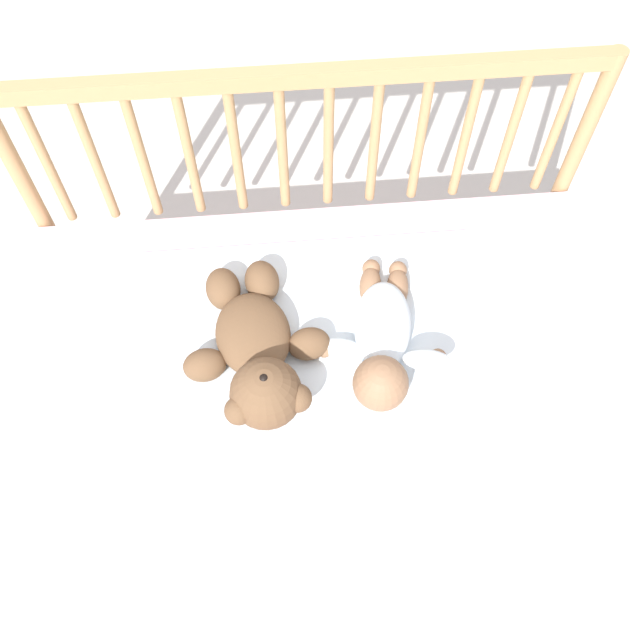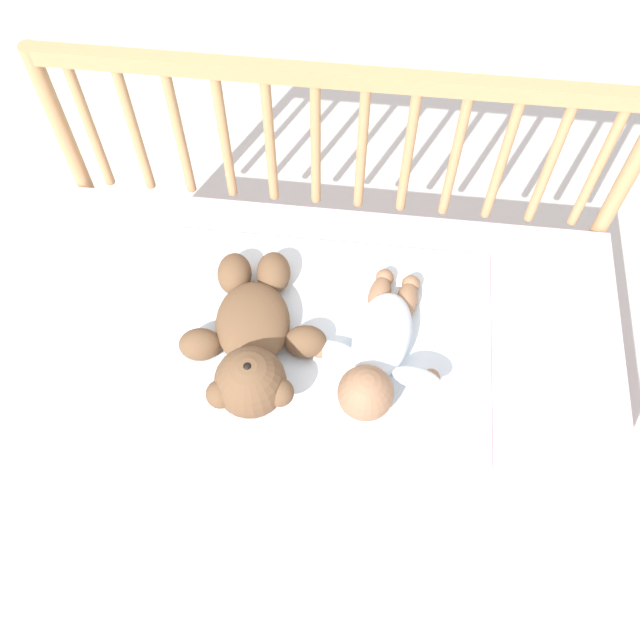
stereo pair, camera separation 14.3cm
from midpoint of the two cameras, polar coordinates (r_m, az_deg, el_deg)
The scene contains 6 objects.
ground_plane at distance 1.86m, azimuth -2.22°, elevation -7.58°, with size 12.00×12.00×0.00m, color silver.
crib_mattress at distance 1.67m, azimuth -2.46°, elevation -4.78°, with size 1.25×0.66×0.42m.
crib_rail at distance 1.58m, azimuth -3.81°, elevation 12.75°, with size 1.25×0.04×0.80m.
blanket at distance 1.48m, azimuth -3.39°, elevation -1.75°, with size 0.74×0.50×0.01m.
teddy_bear at distance 1.41m, azimuth -7.92°, elevation -2.96°, with size 0.30×0.40×0.14m.
baby at distance 1.43m, azimuth 2.16°, elevation -1.82°, with size 0.26×0.36×0.11m.
Camera 1 is at (-0.06, -0.73, 1.71)m, focal length 40.00 mm.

